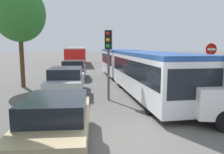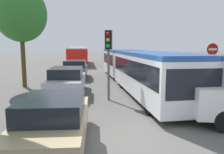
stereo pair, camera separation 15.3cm
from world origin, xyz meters
The scene contains 9 objects.
ground_plane centered at (0.00, 0.00, 0.00)m, with size 200.00×200.00×0.00m, color #565451.
articulated_bus centered at (2.27, 8.71, 1.35)m, with size 2.78×15.85×2.35m.
city_bus_rear centered at (-1.97, 26.84, 1.44)m, with size 2.61×11.57×2.49m.
queued_car_tan centered at (-1.91, 0.07, 0.69)m, with size 1.87×4.01×1.36m.
queued_car_silver centered at (-2.07, 6.59, 0.75)m, with size 2.03×4.36×1.48m.
queued_car_graphite centered at (-1.84, 12.58, 0.76)m, with size 2.04×4.38×1.49m.
traffic_light centered at (0.07, 4.87, 2.50)m, with size 0.38×0.40×3.40m.
no_entry_sign centered at (6.39, 6.46, 1.88)m, with size 0.70×0.08×2.82m.
tree_left_mid centered at (-5.08, 9.17, 4.57)m, with size 3.22×3.22×6.44m.
Camera 1 is at (-1.23, -5.58, 2.66)m, focal length 35.00 mm.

